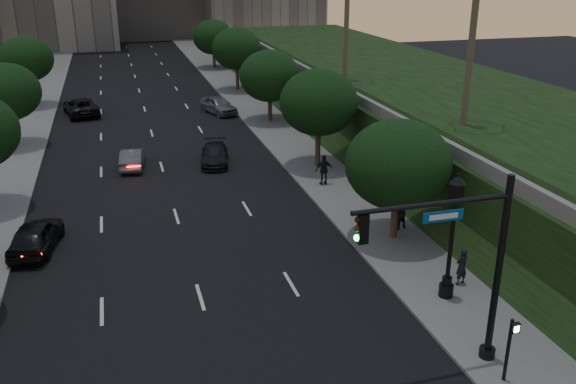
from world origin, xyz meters
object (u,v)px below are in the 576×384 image
object	(u,v)px
sedan_near_left	(36,236)
sedan_near_right	(215,155)
traffic_signal_mast	(470,273)
sedan_mid_left	(132,158)
street_lamp	(451,242)
pedestrian_c	(324,170)
sedan_far_right	(219,105)
pedestrian_a	(461,266)
sedan_far_left	(81,107)
pedestrian_b	(399,212)

from	to	relation	value
sedan_near_left	sedan_near_right	size ratio (longest dim) A/B	1.01
traffic_signal_mast	sedan_mid_left	distance (m)	27.56
traffic_signal_mast	street_lamp	size ratio (longest dim) A/B	1.25
pedestrian_c	sedan_mid_left	bearing A→B (deg)	-34.38
sedan_far_right	pedestrian_a	xyz separation A→B (m)	(4.49, -34.47, 0.20)
sedan_near_right	street_lamp	bearing A→B (deg)	-62.58
sedan_far_left	sedan_near_right	size ratio (longest dim) A/B	1.26
sedan_mid_left	sedan_far_right	size ratio (longest dim) A/B	0.88
traffic_signal_mast	street_lamp	xyz separation A→B (m)	(1.81, 4.12, -1.04)
sedan_near_right	pedestrian_b	distance (m)	15.66
sedan_far_right	pedestrian_c	world-z (taller)	pedestrian_c
pedestrian_a	sedan_far_left	bearing A→B (deg)	-80.56
sedan_near_right	pedestrian_b	bearing A→B (deg)	-51.55
pedestrian_b	sedan_near_right	bearing A→B (deg)	-76.64
sedan_near_right	pedestrian_b	xyz separation A→B (m)	(7.30, -13.85, 0.46)
street_lamp	sedan_near_left	distance (m)	19.54
pedestrian_b	pedestrian_a	bearing A→B (deg)	76.06
sedan_near_left	sedan_mid_left	distance (m)	12.80
pedestrian_a	pedestrian_c	distance (m)	13.60
sedan_mid_left	pedestrian_c	bearing A→B (deg)	154.67
sedan_far_left	sedan_near_right	distance (m)	19.82
sedan_near_left	sedan_far_right	bearing A→B (deg)	-107.27
sedan_far_left	pedestrian_b	world-z (taller)	pedestrian_b
sedan_far_left	sedan_far_right	distance (m)	12.55
sedan_far_right	pedestrian_b	size ratio (longest dim) A/B	2.44
sedan_near_right	sedan_far_right	bearing A→B (deg)	89.54
traffic_signal_mast	pedestrian_c	distance (m)	18.62
street_lamp	sedan_mid_left	size ratio (longest dim) A/B	1.37
traffic_signal_mast	sedan_far_right	xyz separation A→B (m)	(-1.56, 39.35, -2.88)
sedan_near_right	pedestrian_c	xyz separation A→B (m)	(5.81, -6.41, 0.45)
pedestrian_b	sedan_mid_left	bearing A→B (deg)	-63.03
pedestrian_a	pedestrian_c	xyz separation A→B (m)	(-1.54, 13.51, 0.11)
sedan_near_left	pedestrian_a	bearing A→B (deg)	164.28
traffic_signal_mast	sedan_far_left	size ratio (longest dim) A/B	1.24
traffic_signal_mast	sedan_near_right	distance (m)	25.38
traffic_signal_mast	sedan_mid_left	world-z (taller)	traffic_signal_mast
sedan_mid_left	pedestrian_a	distance (m)	24.34
sedan_far_left	pedestrian_c	size ratio (longest dim) A/B	2.96
traffic_signal_mast	sedan_far_right	size ratio (longest dim) A/B	1.50
street_lamp	sedan_far_right	distance (m)	35.44
street_lamp	traffic_signal_mast	bearing A→B (deg)	-113.66
sedan_near_right	sedan_near_left	bearing A→B (deg)	-123.38
pedestrian_a	sedan_near_right	bearing A→B (deg)	-84.35
sedan_mid_left	pedestrian_c	xyz separation A→B (m)	(11.35, -7.13, 0.43)
pedestrian_a	street_lamp	bearing A→B (deg)	19.54
sedan_near_right	sedan_far_right	world-z (taller)	sedan_far_right
traffic_signal_mast	sedan_near_left	xyz separation A→B (m)	(-15.08, 13.79, -2.90)
street_lamp	sedan_far_left	bearing A→B (deg)	112.19
street_lamp	pedestrian_b	bearing A→B (deg)	81.07
sedan_mid_left	sedan_far_left	world-z (taller)	sedan_far_left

